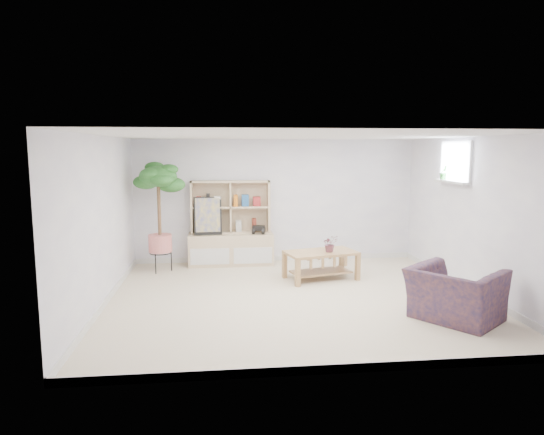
{
  "coord_description": "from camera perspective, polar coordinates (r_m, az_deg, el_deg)",
  "views": [
    {
      "loc": [
        -1.1,
        -6.94,
        2.21
      ],
      "look_at": [
        -0.28,
        0.61,
        1.14
      ],
      "focal_mm": 32.0,
      "sensor_mm": 36.0,
      "label": 1
    }
  ],
  "objects": [
    {
      "name": "armchair",
      "position": [
        6.76,
        20.77,
        -8.07
      ],
      "size": [
        1.38,
        1.4,
        0.79
      ],
      "primitive_type": "imported",
      "rotation": [
        0.0,
        0.0,
        2.22
      ],
      "color": "#161B48",
      "rests_on": "floor"
    },
    {
      "name": "baseboard",
      "position": [
        7.35,
        2.71,
        -9.05
      ],
      "size": [
        5.5,
        5.0,
        0.1
      ],
      "primitive_type": null,
      "color": "white",
      "rests_on": "floor"
    },
    {
      "name": "walls",
      "position": [
        7.1,
        2.78,
        -0.14
      ],
      "size": [
        5.51,
        5.01,
        2.4
      ],
      "color": "silver",
      "rests_on": "floor"
    },
    {
      "name": "storage_unit",
      "position": [
        9.29,
        -4.87,
        -0.67
      ],
      "size": [
        1.61,
        0.54,
        1.61
      ],
      "primitive_type": null,
      "color": "tan",
      "rests_on": "floor"
    },
    {
      "name": "toy_truck",
      "position": [
        9.27,
        -1.57,
        -1.37
      ],
      "size": [
        0.37,
        0.29,
        0.18
      ],
      "primitive_type": null,
      "rotation": [
        0.0,
        0.0,
        -0.17
      ],
      "color": "black",
      "rests_on": "storage_unit"
    },
    {
      "name": "sill_plant",
      "position": [
        8.71,
        19.53,
        5.03
      ],
      "size": [
        0.15,
        0.12,
        0.24
      ],
      "primitive_type": "imported",
      "rotation": [
        0.0,
        0.0,
        0.13
      ],
      "color": "#1C621F",
      "rests_on": "window_sill"
    },
    {
      "name": "floor",
      "position": [
        7.37,
        2.71,
        -9.42
      ],
      "size": [
        5.5,
        5.0,
        0.01
      ],
      "primitive_type": "cube",
      "color": "beige",
      "rests_on": "ground"
    },
    {
      "name": "ceiling",
      "position": [
        7.03,
        2.84,
        9.59
      ],
      "size": [
        5.5,
        5.0,
        0.01
      ],
      "primitive_type": "cube",
      "color": "white",
      "rests_on": "walls"
    },
    {
      "name": "coffee_table",
      "position": [
        8.36,
        5.76,
        -5.62
      ],
      "size": [
        1.3,
        0.91,
        0.48
      ],
      "primitive_type": null,
      "rotation": [
        0.0,
        0.0,
        0.25
      ],
      "color": "#A67E4B",
      "rests_on": "floor"
    },
    {
      "name": "poster",
      "position": [
        9.19,
        -7.56,
        0.18
      ],
      "size": [
        0.52,
        0.15,
        0.72
      ],
      "primitive_type": null,
      "rotation": [
        0.0,
        0.0,
        0.06
      ],
      "color": "yellow",
      "rests_on": "storage_unit"
    },
    {
      "name": "window",
      "position": [
        8.46,
        20.83,
        6.11
      ],
      "size": [
        0.1,
        0.98,
        0.68
      ],
      "primitive_type": null,
      "color": "white",
      "rests_on": "walls"
    },
    {
      "name": "window_sill",
      "position": [
        8.45,
        20.36,
        3.95
      ],
      "size": [
        0.14,
        1.0,
        0.04
      ],
      "primitive_type": "cube",
      "color": "white",
      "rests_on": "walls"
    },
    {
      "name": "table_plant",
      "position": [
        8.25,
        6.84,
        -3.07
      ],
      "size": [
        0.29,
        0.26,
        0.28
      ],
      "primitive_type": "imported",
      "rotation": [
        0.0,
        0.0,
        0.17
      ],
      "color": "#214C24",
      "rests_on": "coffee_table"
    },
    {
      "name": "floor_tree",
      "position": [
        8.92,
        -13.11,
        0.02
      ],
      "size": [
        0.83,
        0.83,
        1.99
      ],
      "primitive_type": null,
      "rotation": [
        0.0,
        0.0,
        0.14
      ],
      "color": "#1C621F",
      "rests_on": "floor"
    }
  ]
}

